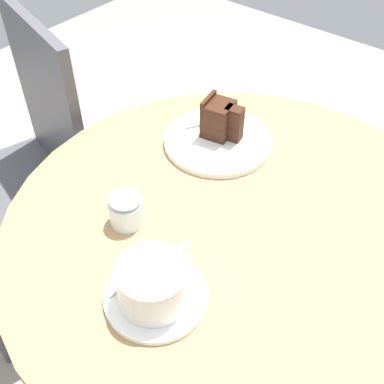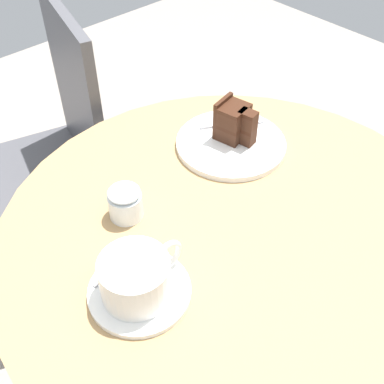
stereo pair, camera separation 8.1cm
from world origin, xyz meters
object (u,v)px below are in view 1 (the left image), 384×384
coffee_cup (154,282)px  teaspoon (142,266)px  cafe_chair (28,162)px  fork (222,119)px  sugar_pot (126,209)px  cake_plate (218,141)px  napkin (219,144)px  saucer (156,296)px  cake_slice (220,119)px

coffee_cup → teaspoon: 0.07m
cafe_chair → coffee_cup: bearing=-1.1°
fork → sugar_pot: bearing=-142.4°
coffee_cup → cake_plate: bearing=23.4°
cafe_chair → cake_plate: bearing=34.6°
coffee_cup → sugar_pot: size_ratio=2.23×
cake_plate → cafe_chair: size_ratio=0.25×
fork → napkin: size_ratio=0.67×
saucer → cake_slice: (0.37, 0.16, 0.04)m
cake_plate → sugar_pot: bearing=-177.7°
cafe_chair → teaspoon: bearing=-0.0°
napkin → cafe_chair: 0.55m
napkin → sugar_pot: bearing=-178.6°
saucer → cake_plate: size_ratio=0.70×
saucer → napkin: saucer is taller
cafe_chair → sugar_pot: (-0.10, -0.49, 0.23)m
saucer → coffee_cup: coffee_cup is taller
napkin → cafe_chair: cafe_chair is taller
teaspoon → cafe_chair: cafe_chair is taller
napkin → coffee_cup: bearing=-157.1°
cake_slice → cake_plate: bearing=-153.5°
teaspoon → fork: size_ratio=0.92×
napkin → cafe_chair: (-0.16, 0.49, -0.20)m
saucer → coffee_cup: size_ratio=1.11×
coffee_cup → cake_slice: size_ratio=1.65×
coffee_cup → sugar_pot: 0.17m
cafe_chair → sugar_pot: bearing=3.6°
teaspoon → cafe_chair: bearing=73.5°
coffee_cup → napkin: size_ratio=0.77×
coffee_cup → cake_plate: 0.39m
cake_plate → sugar_pot: (-0.27, -0.01, 0.02)m
saucer → napkin: 0.38m
saucer → cake_plate: bearing=23.4°
napkin → fork: bearing=31.4°
saucer → teaspoon: (0.02, 0.05, 0.01)m
coffee_cup → teaspoon: size_ratio=1.24×
cake_plate → sugar_pot: sugar_pot is taller
coffee_cup → cake_slice: 0.40m
teaspoon → sugar_pot: bearing=56.4°
cake_slice → fork: bearing=30.0°
saucer → teaspoon: size_ratio=1.37×
cake_slice → fork: (0.04, 0.02, -0.03)m
cake_plate → cake_slice: bearing=26.5°
teaspoon → cake_slice: 0.36m
cake_plate → cafe_chair: 0.55m
cake_plate → napkin: 0.01m
fork → cafe_chair: 0.54m
cafe_chair → sugar_pot: cafe_chair is taller
cake_plate → cake_slice: cake_slice is taller
cafe_chair → sugar_pot: 0.55m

